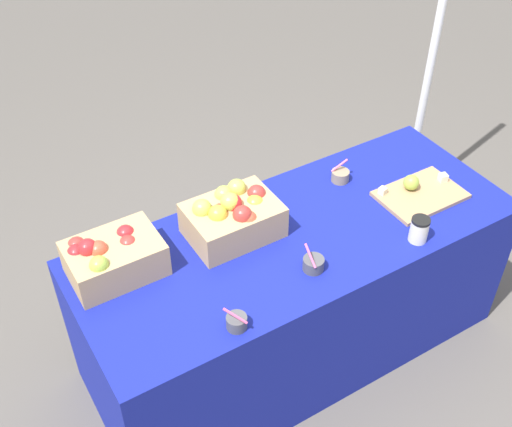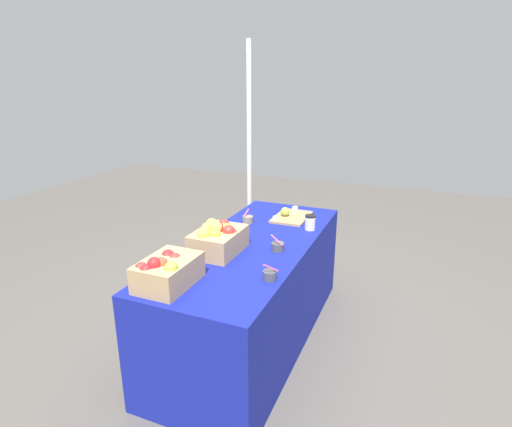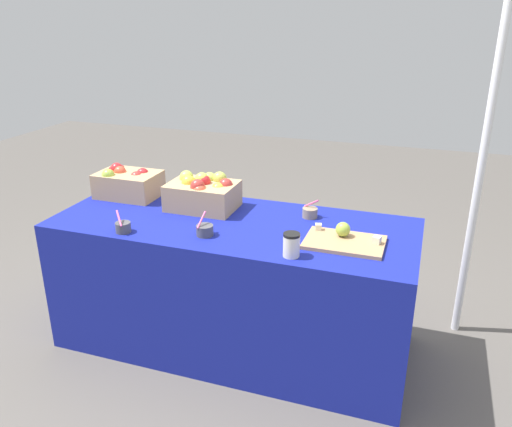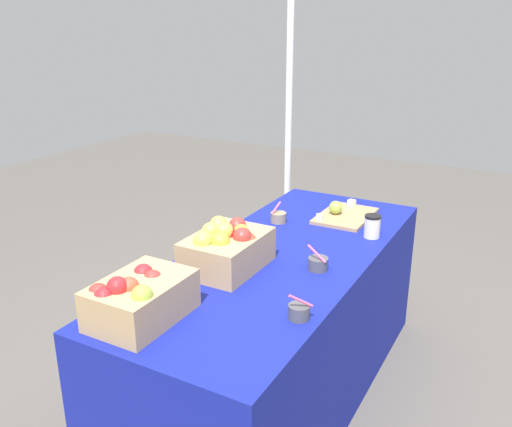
% 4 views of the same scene
% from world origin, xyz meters
% --- Properties ---
extents(ground_plane, '(10.00, 10.00, 0.00)m').
position_xyz_m(ground_plane, '(0.00, 0.00, 0.00)').
color(ground_plane, '#56514C').
extents(table, '(1.90, 0.76, 0.74)m').
position_xyz_m(table, '(0.00, 0.00, 0.37)').
color(table, navy).
rests_on(table, ground_plane).
extents(apple_crate_left, '(0.36, 0.25, 0.19)m').
position_xyz_m(apple_crate_left, '(-0.74, 0.18, 0.82)').
color(apple_crate_left, tan).
rests_on(apple_crate_left, table).
extents(apple_crate_middle, '(0.37, 0.27, 0.20)m').
position_xyz_m(apple_crate_middle, '(-0.23, 0.14, 0.83)').
color(apple_crate_middle, tan).
rests_on(apple_crate_middle, table).
extents(cutting_board_front, '(0.37, 0.25, 0.09)m').
position_xyz_m(cutting_board_front, '(0.60, -0.07, 0.76)').
color(cutting_board_front, tan).
rests_on(cutting_board_front, table).
extents(sample_bowl_near, '(0.08, 0.08, 0.11)m').
position_xyz_m(sample_bowl_near, '(-0.47, -0.30, 0.77)').
color(sample_bowl_near, '#4C4C51').
rests_on(sample_bowl_near, table).
extents(sample_bowl_mid, '(0.08, 0.08, 0.10)m').
position_xyz_m(sample_bowl_mid, '(0.37, 0.20, 0.77)').
color(sample_bowl_mid, gray).
rests_on(sample_bowl_mid, table).
extents(sample_bowl_far, '(0.08, 0.09, 0.11)m').
position_xyz_m(sample_bowl_far, '(-0.07, -0.20, 0.77)').
color(sample_bowl_far, '#4C4C51').
rests_on(sample_bowl_far, table).
extents(coffee_cup, '(0.08, 0.08, 0.11)m').
position_xyz_m(coffee_cup, '(0.40, -0.29, 0.80)').
color(coffee_cup, silver).
rests_on(coffee_cup, table).
extents(tent_pole, '(0.04, 0.04, 2.14)m').
position_xyz_m(tent_pole, '(1.20, 0.54, 1.07)').
color(tent_pole, white).
rests_on(tent_pole, ground_plane).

